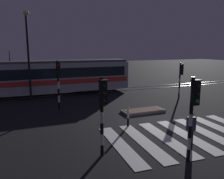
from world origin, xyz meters
TOP-DOWN VIEW (x-y plane):
  - ground_plane at (0.00, 0.00)m, footprint 120.00×120.00m
  - rail_near at (0.00, 9.87)m, footprint 80.00×0.12m
  - rail_far at (0.00, 11.30)m, footprint 80.00×0.12m
  - crosswalk_zebra at (0.00, -2.70)m, footprint 8.15×5.12m
  - traffic_island at (0.11, 1.94)m, footprint 2.95×1.21m
  - traffic_light_corner_near_left at (-4.73, -3.27)m, footprint 0.36×0.42m
  - traffic_light_corner_far_right at (5.30, 4.64)m, footprint 0.36×0.42m
  - traffic_light_kerb_mid_left at (-1.69, -4.96)m, footprint 0.36×0.42m
  - traffic_light_corner_far_left at (-5.18, 4.87)m, footprint 0.36×0.42m
  - street_lamp_trackside_left at (-6.95, 8.39)m, footprint 0.44×1.21m
  - tram at (-5.92, 10.58)m, footprint 17.02×2.58m
  - pedestrian_waiting_at_kerb at (-0.94, -4.07)m, footprint 0.36×0.24m
  - bollard_island_edge at (-2.18, -0.38)m, footprint 0.12×0.12m

SIDE VIEW (x-z plane):
  - ground_plane at x=0.00m, z-range 0.00..0.00m
  - crosswalk_zebra at x=0.00m, z-range 0.00..0.02m
  - rail_near at x=0.00m, z-range 0.00..0.03m
  - rail_far at x=0.00m, z-range 0.00..0.03m
  - traffic_island at x=0.11m, z-range 0.00..0.18m
  - bollard_island_edge at x=-2.18m, z-range 0.00..1.11m
  - pedestrian_waiting_at_kerb at x=-0.94m, z-range 0.02..1.73m
  - tram at x=-5.92m, z-range -0.32..3.83m
  - traffic_light_corner_far_right at x=5.30m, z-range 0.50..3.66m
  - traffic_light_corner_near_left at x=-4.73m, z-range 0.53..3.82m
  - traffic_light_kerb_mid_left at x=-1.69m, z-range 0.54..3.90m
  - traffic_light_corner_far_left at x=-5.18m, z-range 0.57..4.11m
  - street_lamp_trackside_left at x=-6.95m, z-range 0.97..8.24m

